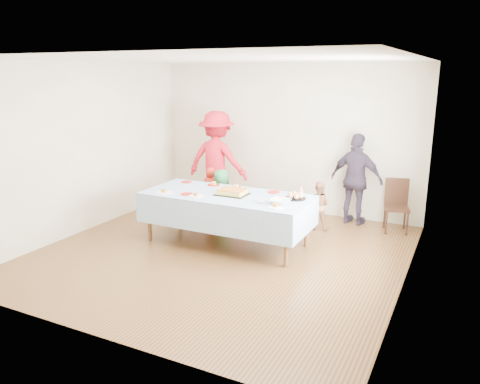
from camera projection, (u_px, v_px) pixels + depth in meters
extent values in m
plane|color=#492B14|center=(222.00, 252.00, 6.77)|extent=(5.00, 5.00, 0.00)
cube|color=#BCB39A|center=(286.00, 138.00, 8.61)|extent=(5.00, 0.04, 2.70)
cube|color=#BCB39A|center=(90.00, 206.00, 4.27)|extent=(5.00, 0.04, 2.70)
cube|color=#BCB39A|center=(85.00, 148.00, 7.52)|extent=(0.04, 5.00, 2.70)
cube|color=#BCB39A|center=(412.00, 179.00, 5.36)|extent=(0.04, 5.00, 2.70)
cube|color=white|center=(220.00, 59.00, 6.10)|extent=(5.00, 5.00, 0.04)
cube|color=#472B16|center=(413.00, 163.00, 5.51)|extent=(0.03, 1.75, 1.35)
cylinder|color=brown|center=(149.00, 218.00, 7.16)|extent=(0.06, 0.06, 0.73)
cylinder|color=brown|center=(286.00, 241.00, 6.19)|extent=(0.06, 0.06, 0.73)
cylinder|color=brown|center=(180.00, 205.00, 7.88)|extent=(0.06, 0.06, 0.73)
cylinder|color=brown|center=(307.00, 223.00, 6.92)|extent=(0.06, 0.06, 0.73)
cube|color=brown|center=(226.00, 196.00, 6.94)|extent=(2.40, 1.00, 0.04)
cube|color=white|center=(226.00, 194.00, 6.94)|extent=(2.50, 1.10, 0.01)
cube|color=black|center=(232.00, 194.00, 6.90)|extent=(0.46, 0.35, 0.01)
cube|color=#FFD661|center=(232.00, 192.00, 6.89)|extent=(0.39, 0.29, 0.06)
cube|color=#B25B29|center=(232.00, 190.00, 6.89)|extent=(0.39, 0.29, 0.01)
cylinder|color=black|center=(295.00, 198.00, 6.67)|extent=(0.30, 0.30, 0.02)
sphere|color=tan|center=(301.00, 196.00, 6.63)|extent=(0.08, 0.08, 0.08)
sphere|color=tan|center=(300.00, 194.00, 6.70)|extent=(0.08, 0.08, 0.08)
sphere|color=tan|center=(294.00, 194.00, 6.74)|extent=(0.08, 0.08, 0.08)
sphere|color=tan|center=(290.00, 195.00, 6.70)|extent=(0.08, 0.08, 0.08)
sphere|color=tan|center=(291.00, 196.00, 6.62)|extent=(0.08, 0.08, 0.08)
sphere|color=tan|center=(296.00, 197.00, 6.58)|extent=(0.08, 0.08, 0.08)
sphere|color=tan|center=(295.00, 195.00, 6.66)|extent=(0.08, 0.08, 0.08)
imported|color=silver|center=(280.00, 202.00, 6.40)|extent=(0.28, 0.28, 0.07)
cone|color=silver|center=(301.00, 190.00, 6.88)|extent=(0.09, 0.09, 0.15)
cylinder|color=red|center=(187.00, 182.00, 7.68)|extent=(0.18, 0.18, 0.01)
cylinder|color=red|center=(214.00, 185.00, 7.48)|extent=(0.20, 0.20, 0.01)
cylinder|color=red|center=(236.00, 188.00, 7.29)|extent=(0.16, 0.16, 0.01)
cylinder|color=red|center=(274.00, 192.00, 7.03)|extent=(0.19, 0.19, 0.01)
cylinder|color=red|center=(187.00, 194.00, 6.92)|extent=(0.18, 0.18, 0.01)
cylinder|color=white|center=(164.00, 193.00, 7.00)|extent=(0.25, 0.25, 0.01)
cylinder|color=white|center=(196.00, 196.00, 6.80)|extent=(0.21, 0.21, 0.01)
cylinder|color=white|center=(275.00, 207.00, 6.24)|extent=(0.21, 0.21, 0.01)
cylinder|color=black|center=(386.00, 223.00, 7.49)|extent=(0.03, 0.03, 0.38)
cylinder|color=black|center=(407.00, 224.00, 7.43)|extent=(0.03, 0.03, 0.38)
cylinder|color=black|center=(385.00, 217.00, 7.80)|extent=(0.03, 0.03, 0.38)
cylinder|color=black|center=(405.00, 218.00, 7.73)|extent=(0.03, 0.03, 0.38)
cube|color=black|center=(397.00, 208.00, 7.56)|extent=(0.46, 0.46, 0.04)
cube|color=black|center=(397.00, 191.00, 7.66)|extent=(0.37, 0.13, 0.44)
imported|color=red|center=(211.00, 193.00, 8.20)|extent=(0.37, 0.26, 0.94)
imported|color=#297C43|center=(221.00, 197.00, 7.97)|extent=(0.51, 0.39, 0.95)
imported|color=#B57954|center=(318.00, 205.00, 7.70)|extent=(0.42, 0.34, 0.81)
imported|color=red|center=(217.00, 161.00, 8.78)|extent=(1.21, 0.71, 1.85)
imported|color=#352C3C|center=(356.00, 179.00, 7.89)|extent=(0.97, 0.54, 1.56)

